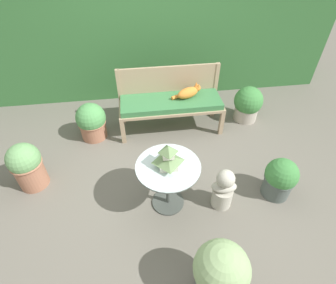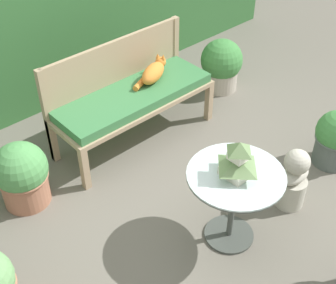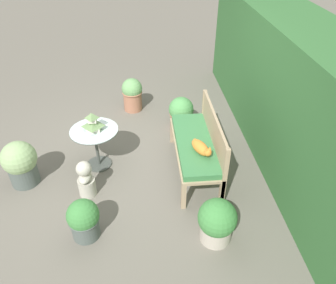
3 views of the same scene
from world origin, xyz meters
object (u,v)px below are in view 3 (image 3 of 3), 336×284
object	(u,v)px
garden_bench	(195,145)
patio_table	(95,138)
potted_plant_patio_mid	(20,163)
cat	(201,148)
potted_plant_table_near	(84,219)
pagoda_birdhouse	(93,123)
potted_plant_hedge_corner	(132,94)
garden_bust	(86,179)
potted_plant_path_edge	(181,113)
potted_plant_bench_right	(217,221)

from	to	relation	value
garden_bench	patio_table	size ratio (longest dim) A/B	2.24
potted_plant_patio_mid	garden_bench	bearing A→B (deg)	91.35
cat	potted_plant_table_near	distance (m)	1.72
pagoda_birdhouse	potted_plant_table_near	size ratio (longest dim) A/B	0.52
potted_plant_patio_mid	potted_plant_hedge_corner	distance (m)	2.45
garden_bust	potted_plant_hedge_corner	world-z (taller)	potted_plant_hedge_corner
cat	potted_plant_table_near	xyz separation A→B (m)	(0.80, -1.48, -0.33)
potted_plant_path_edge	garden_bust	bearing A→B (deg)	-43.19
garden_bench	potted_plant_patio_mid	distance (m)	2.41
garden_bench	potted_plant_patio_mid	size ratio (longest dim) A/B	2.30
patio_table	potted_plant_path_edge	bearing A→B (deg)	124.66
patio_table	garden_bench	bearing A→B (deg)	80.31
garden_bust	potted_plant_table_near	xyz separation A→B (m)	(0.70, 0.06, 0.01)
potted_plant_hedge_corner	potted_plant_table_near	bearing A→B (deg)	-10.85
patio_table	cat	bearing A→B (deg)	70.71
garden_bench	potted_plant_bench_right	bearing A→B (deg)	3.14
garden_bench	potted_plant_table_near	xyz separation A→B (m)	(1.07, -1.45, -0.17)
potted_plant_patio_mid	potted_plant_bench_right	world-z (taller)	potted_plant_patio_mid
potted_plant_patio_mid	potted_plant_path_edge	size ratio (longest dim) A/B	1.18
potted_plant_path_edge	potted_plant_table_near	distance (m)	2.65
pagoda_birdhouse	potted_plant_patio_mid	xyz separation A→B (m)	(0.30, -1.00, -0.40)
pagoda_birdhouse	potted_plant_hedge_corner	xyz separation A→B (m)	(-1.63, 0.52, -0.42)
garden_bust	potted_plant_patio_mid	distance (m)	0.96
cat	patio_table	distance (m)	1.53
potted_plant_bench_right	patio_table	bearing A→B (deg)	-135.28
patio_table	potted_plant_path_edge	distance (m)	1.67
cat	potted_plant_patio_mid	xyz separation A→B (m)	(-0.21, -2.44, -0.25)
garden_bust	potted_plant_hedge_corner	xyz separation A→B (m)	(-2.24, 0.62, 0.07)
garden_bust	potted_plant_patio_mid	world-z (taller)	potted_plant_patio_mid
potted_plant_table_near	potted_plant_hedge_corner	xyz separation A→B (m)	(-2.93, 0.56, 0.06)
potted_plant_table_near	pagoda_birdhouse	bearing A→B (deg)	178.22
garden_bust	potted_plant_table_near	size ratio (longest dim) A/B	1.03
pagoda_birdhouse	potted_plant_bench_right	xyz separation A→B (m)	(1.49, 1.47, -0.46)
garden_bench	pagoda_birdhouse	bearing A→B (deg)	-99.69
patio_table	potted_plant_table_near	xyz separation A→B (m)	(1.31, -0.04, -0.23)
cat	garden_bust	xyz separation A→B (m)	(0.11, -1.54, -0.34)
potted_plant_bench_right	potted_plant_hedge_corner	size ratio (longest dim) A/B	0.91
pagoda_birdhouse	potted_plant_patio_mid	bearing A→B (deg)	-73.47
potted_plant_patio_mid	potted_plant_path_edge	world-z (taller)	potted_plant_patio_mid
pagoda_birdhouse	potted_plant_table_near	xyz separation A→B (m)	(1.31, -0.04, -0.48)
garden_bust	potted_plant_hedge_corner	bearing A→B (deg)	168.98
cat	garden_bust	world-z (taller)	cat
pagoda_birdhouse	potted_plant_table_near	bearing A→B (deg)	-1.78
garden_bench	pagoda_birdhouse	size ratio (longest dim) A/B	5.54
potted_plant_bench_right	cat	bearing A→B (deg)	-178.15
potted_plant_bench_right	potted_plant_hedge_corner	xyz separation A→B (m)	(-3.11, -0.95, 0.04)
garden_bench	patio_table	distance (m)	1.43
cat	pagoda_birdhouse	world-z (taller)	pagoda_birdhouse
potted_plant_bench_right	potted_plant_path_edge	world-z (taller)	potted_plant_bench_right
potted_plant_hedge_corner	potted_plant_patio_mid	bearing A→B (deg)	-38.38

